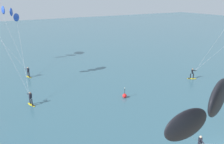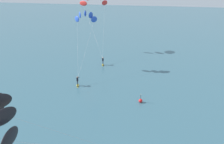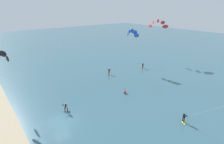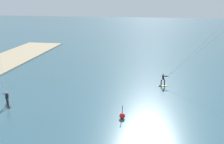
{
  "view_description": "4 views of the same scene",
  "coord_description": "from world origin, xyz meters",
  "px_view_note": "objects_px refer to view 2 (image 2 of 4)",
  "views": [
    {
      "loc": [
        -17.05,
        -8.86,
        12.58
      ],
      "look_at": [
        -1.85,
        16.54,
        2.95
      ],
      "focal_mm": 38.52,
      "sensor_mm": 36.0,
      "label": 1
    },
    {
      "loc": [
        0.52,
        -19.47,
        18.2
      ],
      "look_at": [
        -5.43,
        14.15,
        4.58
      ],
      "focal_mm": 41.89,
      "sensor_mm": 36.0,
      "label": 2
    },
    {
      "loc": [
        23.89,
        -8.53,
        17.19
      ],
      "look_at": [
        -5.58,
        14.38,
        3.46
      ],
      "focal_mm": 29.39,
      "sensor_mm": 36.0,
      "label": 3
    },
    {
      "loc": [
        23.54,
        17.53,
        11.72
      ],
      "look_at": [
        -2.88,
        13.12,
        4.18
      ],
      "focal_mm": 45.03,
      "sensor_mm": 36.0,
      "label": 4
    }
  ],
  "objects_px": {
    "kitesurfer_far_out": "(85,19)",
    "kitesurfer_nearshore": "(5,114)",
    "kitesurfer_downwind": "(94,1)",
    "marker_buoy": "(141,101)"
  },
  "relations": [
    {
      "from": "kitesurfer_far_out",
      "to": "marker_buoy",
      "type": "xyz_separation_m",
      "value": [
        11.31,
        -11.97,
        -9.24
      ]
    },
    {
      "from": "kitesurfer_downwind",
      "to": "marker_buoy",
      "type": "relative_size",
      "value": 9.43
    },
    {
      "from": "kitesurfer_nearshore",
      "to": "kitesurfer_far_out",
      "type": "bearing_deg",
      "value": 95.66
    },
    {
      "from": "kitesurfer_downwind",
      "to": "marker_buoy",
      "type": "bearing_deg",
      "value": -62.77
    },
    {
      "from": "kitesurfer_far_out",
      "to": "kitesurfer_downwind",
      "type": "bearing_deg",
      "value": 95.74
    },
    {
      "from": "kitesurfer_nearshore",
      "to": "kitesurfer_downwind",
      "type": "xyz_separation_m",
      "value": [
        -4.4,
        44.22,
        2.4
      ]
    },
    {
      "from": "kitesurfer_far_out",
      "to": "kitesurfer_downwind",
      "type": "height_order",
      "value": "kitesurfer_downwind"
    },
    {
      "from": "kitesurfer_nearshore",
      "to": "marker_buoy",
      "type": "bearing_deg",
      "value": 67.64
    },
    {
      "from": "kitesurfer_far_out",
      "to": "marker_buoy",
      "type": "distance_m",
      "value": 18.88
    },
    {
      "from": "kitesurfer_far_out",
      "to": "kitesurfer_nearshore",
      "type": "bearing_deg",
      "value": -84.34
    }
  ]
}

